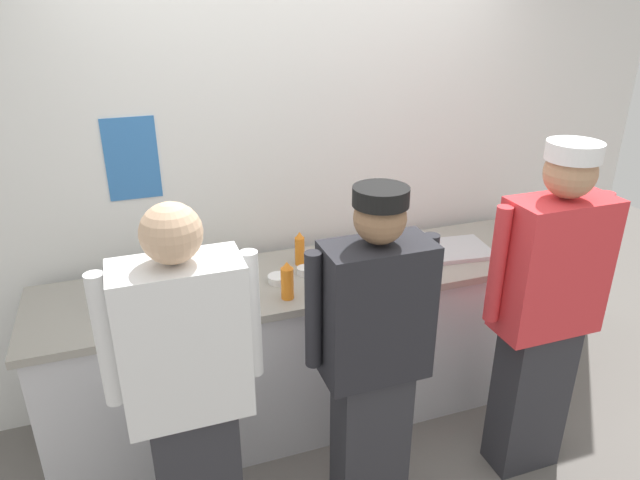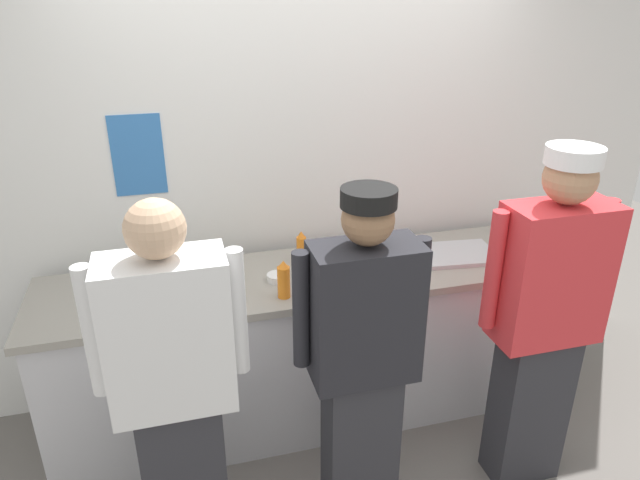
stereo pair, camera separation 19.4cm
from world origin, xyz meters
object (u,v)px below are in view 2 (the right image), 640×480
object	(u,v)px
chef_near_left	(175,386)
ramekin_green_sauce	(313,285)
ramekin_red_sauce	(375,248)
deli_cup	(546,246)
squeeze_bottle_secondary	(284,280)
squeeze_bottle_primary	(216,263)
squeeze_bottle_spare	(301,248)
chef_center	(363,356)
chef_far_right	(544,317)
plate_stack_front	(361,270)
sheet_tray	(449,254)
mixing_bowl_steel	(152,280)
ramekin_yellow_sauce	(305,270)
ramekin_orange_sauce	(277,277)
plate_stack_rear	(219,289)

from	to	relation	value
chef_near_left	ramekin_green_sauce	distance (m)	0.90
ramekin_red_sauce	deli_cup	size ratio (longest dim) A/B	1.01
squeeze_bottle_secondary	squeeze_bottle_primary	bearing A→B (deg)	138.18
squeeze_bottle_spare	ramekin_red_sauce	bearing A→B (deg)	3.84
chef_center	deli_cup	xyz separation A→B (m)	(1.32, 0.62, 0.09)
chef_far_right	plate_stack_front	world-z (taller)	chef_far_right
chef_center	sheet_tray	xyz separation A→B (m)	(0.76, 0.71, 0.06)
squeeze_bottle_primary	squeeze_bottle_secondary	size ratio (longest dim) A/B	1.02
chef_far_right	plate_stack_front	size ratio (longest dim) A/B	8.29
chef_near_left	ramekin_red_sauce	world-z (taller)	chef_near_left
squeeze_bottle_secondary	plate_stack_front	bearing A→B (deg)	11.45
mixing_bowl_steel	ramekin_red_sauce	bearing A→B (deg)	6.87
chef_center	sheet_tray	distance (m)	1.04
squeeze_bottle_spare	ramekin_yellow_sauce	size ratio (longest dim) A/B	2.30
chef_far_right	mixing_bowl_steel	bearing A→B (deg)	156.88
mixing_bowl_steel	squeeze_bottle_secondary	world-z (taller)	squeeze_bottle_secondary
sheet_tray	squeeze_bottle_primary	distance (m)	1.29
chef_center	ramekin_green_sauce	bearing A→B (deg)	98.26
chef_center	chef_far_right	world-z (taller)	chef_far_right
plate_stack_front	squeeze_bottle_secondary	world-z (taller)	squeeze_bottle_secondary
squeeze_bottle_spare	chef_far_right	bearing A→B (deg)	-42.43
squeeze_bottle_primary	plate_stack_front	bearing A→B (deg)	-13.79
chef_far_right	mixing_bowl_steel	xyz separation A→B (m)	(-1.73, 0.74, 0.06)
sheet_tray	ramekin_yellow_sauce	distance (m)	0.83
chef_near_left	chef_center	world-z (taller)	chef_near_left
sheet_tray	ramekin_green_sauce	xyz separation A→B (m)	(-0.84, -0.17, 0.01)
chef_near_left	mixing_bowl_steel	distance (m)	0.75
squeeze_bottle_secondary	ramekin_orange_sauce	size ratio (longest dim) A/B	1.83
chef_center	deli_cup	bearing A→B (deg)	25.06
plate_stack_rear	deli_cup	xyz separation A→B (m)	(1.86, 0.02, -0.00)
ramekin_yellow_sauce	squeeze_bottle_primary	bearing A→B (deg)	174.10
plate_stack_rear	squeeze_bottle_secondary	world-z (taller)	squeeze_bottle_secondary
mixing_bowl_steel	squeeze_bottle_primary	distance (m)	0.33
chef_center	plate_stack_front	distance (m)	0.63
ramekin_yellow_sauce	ramekin_red_sauce	bearing A→B (deg)	18.38
plate_stack_rear	squeeze_bottle_primary	distance (m)	0.19
chef_near_left	ramekin_yellow_sauce	xyz separation A→B (m)	(0.71, 0.74, 0.06)
ramekin_red_sauce	chef_center	bearing A→B (deg)	-113.21
plate_stack_rear	chef_near_left	bearing A→B (deg)	-111.75
ramekin_red_sauce	squeeze_bottle_secondary	bearing A→B (deg)	-148.89
chef_center	squeeze_bottle_spare	distance (m)	0.86
ramekin_orange_sauce	plate_stack_rear	bearing A→B (deg)	-164.21
chef_far_right	squeeze_bottle_secondary	xyz separation A→B (m)	(-1.11, 0.52, 0.08)
mixing_bowl_steel	squeeze_bottle_secondary	distance (m)	0.66
chef_far_right	squeeze_bottle_spare	bearing A→B (deg)	137.57
plate_stack_rear	squeeze_bottle_spare	xyz separation A→B (m)	(0.48, 0.25, 0.05)
squeeze_bottle_spare	ramekin_orange_sauce	bearing A→B (deg)	-136.08
sheet_tray	ramekin_red_sauce	world-z (taller)	ramekin_red_sauce
sheet_tray	deli_cup	bearing A→B (deg)	-9.60
plate_stack_front	sheet_tray	bearing A→B (deg)	11.95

